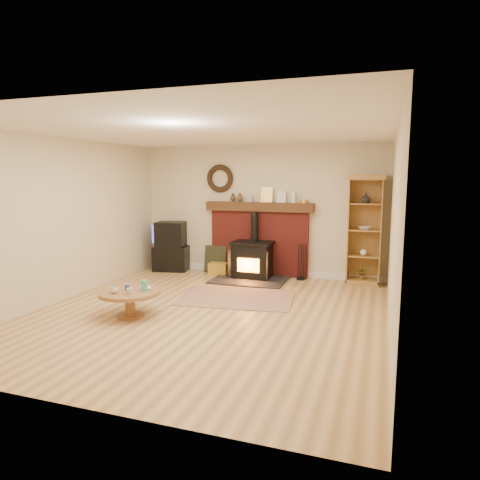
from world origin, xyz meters
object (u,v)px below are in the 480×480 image
(wood_stove, at_px, (252,261))
(tv_unit, at_px, (171,247))
(curio_cabinet, at_px, (365,230))
(coffee_table, at_px, (130,295))

(wood_stove, xyz_separation_m, tv_unit, (-1.86, 0.19, 0.14))
(curio_cabinet, distance_m, coffee_table, 4.36)
(wood_stove, height_order, curio_cabinet, curio_cabinet)
(coffee_table, bearing_deg, curio_cabinet, 44.87)
(wood_stove, distance_m, curio_cabinet, 2.20)
(wood_stove, bearing_deg, curio_cabinet, 7.72)
(tv_unit, bearing_deg, curio_cabinet, 1.27)
(tv_unit, distance_m, coffee_table, 3.09)
(wood_stove, distance_m, tv_unit, 1.88)
(curio_cabinet, bearing_deg, coffee_table, -135.13)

